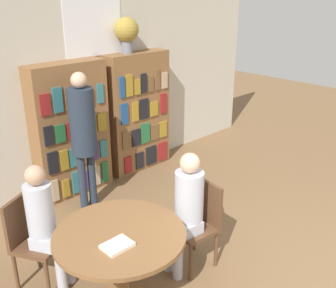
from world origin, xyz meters
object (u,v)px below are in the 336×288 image
(chair_left_side, at_px, (31,236))
(librarian_standing, at_px, (83,128))
(reading_table, at_px, (120,245))
(bookshelf_right, at_px, (138,113))
(seated_reader_left, at_px, (46,221))
(seated_reader_right, at_px, (186,206))
(flower_vase, at_px, (127,31))
(bookshelf_left, at_px, (71,131))
(chair_far_side, at_px, (199,220))

(chair_left_side, xyz_separation_m, librarian_standing, (1.14, 0.82, 0.59))
(reading_table, bearing_deg, bookshelf_right, 47.01)
(librarian_standing, bearing_deg, reading_table, -113.39)
(seated_reader_left, relative_size, seated_reader_right, 0.99)
(flower_vase, relative_size, librarian_standing, 0.28)
(seated_reader_right, bearing_deg, bookshelf_left, 4.54)
(seated_reader_left, bearing_deg, bookshelf_left, -157.52)
(flower_vase, xyz_separation_m, chair_left_side, (-2.27, -1.33, -1.60))
(bookshelf_right, bearing_deg, bookshelf_left, 179.99)
(chair_far_side, bearing_deg, librarian_standing, 13.54)
(flower_vase, bearing_deg, bookshelf_left, -179.72)
(chair_left_side, distance_m, chair_far_side, 1.62)
(chair_far_side, height_order, seated_reader_left, seated_reader_left)
(bookshelf_left, xyz_separation_m, reading_table, (-0.81, -2.12, -0.30))
(chair_left_side, bearing_deg, bookshelf_left, -162.81)
(reading_table, distance_m, seated_reader_left, 0.74)
(seated_reader_right, bearing_deg, chair_left_side, 59.87)
(bookshelf_left, height_order, seated_reader_right, bookshelf_left)
(chair_far_side, height_order, seated_reader_right, seated_reader_right)
(seated_reader_left, distance_m, librarian_standing, 1.49)
(chair_left_side, height_order, chair_far_side, same)
(flower_vase, height_order, chair_far_side, flower_vase)
(flower_vase, xyz_separation_m, reading_table, (-1.82, -2.12, -1.51))
(bookshelf_right, xyz_separation_m, librarian_standing, (-1.28, -0.50, 0.19))
(bookshelf_left, relative_size, flower_vase, 3.64)
(bookshelf_left, bearing_deg, seated_reader_left, -128.28)
(seated_reader_left, bearing_deg, seated_reader_right, 117.11)
(reading_table, xyz_separation_m, chair_left_side, (-0.44, 0.80, -0.09))
(bookshelf_left, relative_size, seated_reader_left, 1.44)
(bookshelf_left, height_order, bookshelf_right, same)
(seated_reader_left, height_order, librarian_standing, librarian_standing)
(seated_reader_left, bearing_deg, librarian_standing, -166.30)
(bookshelf_right, bearing_deg, seated_reader_right, -119.46)
(seated_reader_left, bearing_deg, reading_table, 90.00)
(bookshelf_left, height_order, chair_far_side, bookshelf_left)
(bookshelf_left, height_order, chair_left_side, bookshelf_left)
(chair_far_side, bearing_deg, reading_table, 90.00)
(bookshelf_left, bearing_deg, chair_left_side, -133.58)
(bookshelf_right, xyz_separation_m, chair_far_side, (-1.07, -2.23, -0.40))
(reading_table, bearing_deg, flower_vase, 49.36)
(reading_table, height_order, seated_reader_right, seated_reader_right)
(flower_vase, distance_m, librarian_standing, 1.60)
(flower_vase, bearing_deg, bookshelf_right, -1.90)
(chair_left_side, height_order, seated_reader_left, seated_reader_left)
(bookshelf_left, height_order, librarian_standing, bookshelf_left)
(chair_far_side, height_order, librarian_standing, librarian_standing)
(reading_table, xyz_separation_m, chair_far_side, (0.90, -0.11, -0.09))
(chair_left_side, bearing_deg, bookshelf_right, 179.45)
(bookshelf_left, relative_size, reading_table, 1.57)
(seated_reader_right, xyz_separation_m, librarian_standing, (-0.03, 1.70, 0.37))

